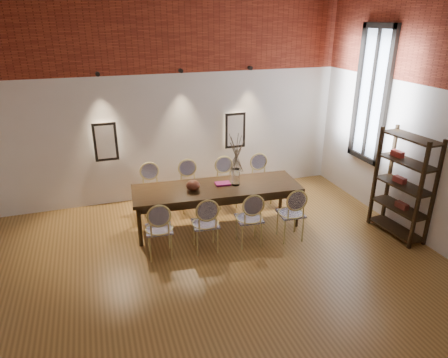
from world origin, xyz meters
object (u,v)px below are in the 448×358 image
object	(u,v)px
chair_far_b	(190,187)
chair_near_d	(291,213)
chair_far_a	(151,191)
bowl	(193,185)
chair_far_d	(261,180)
chair_near_c	(249,218)
vase	(236,177)
chair_near_b	(205,223)
book	(223,184)
shelving_rack	(403,185)
chair_far_c	(226,183)
dining_table	(217,206)
chair_near_a	(159,229)

from	to	relation	value
chair_far_b	chair_near_d	bearing A→B (deg)	134.16
chair_far_a	bowl	size ratio (longest dim) A/B	3.92
chair_near_d	chair_far_d	size ratio (longest dim) A/B	1.00
chair_near_c	vase	distance (m)	0.86
bowl	chair_near_b	bearing A→B (deg)	-89.28
book	chair_far_d	bearing A→B (deg)	30.63
bowl	shelving_rack	size ratio (longest dim) A/B	0.13
chair_near_d	chair_far_a	xyz separation A→B (m)	(-2.05, 1.65, 0.00)
vase	bowl	bearing A→B (deg)	179.39
chair_near_d	chair_far_c	world-z (taller)	same
chair_far_a	vase	distance (m)	1.67
chair_near_b	dining_table	bearing A→B (deg)	64.10
chair_near_a	chair_near_c	bearing A→B (deg)	0.00
chair_near_b	chair_near_c	distance (m)	0.72
chair_far_c	chair_far_b	bearing A→B (deg)	0.00
chair_near_c	chair_near_d	distance (m)	0.72
dining_table	chair_far_b	xyz separation A→B (m)	(-0.30, 0.77, 0.09)
bowl	chair_far_b	bearing A→B (deg)	81.22
dining_table	chair_far_b	world-z (taller)	chair_far_b
chair_near_b	chair_far_d	size ratio (longest dim) A/B	1.00
dining_table	chair_near_b	xyz separation A→B (m)	(-0.42, -0.72, 0.09)
vase	shelving_rack	xyz separation A→B (m)	(2.51, -1.23, 0.00)
chair_near_a	chair_near_b	world-z (taller)	same
chair_far_b	chair_far_d	distance (m)	1.45
chair_near_a	chair_far_a	xyz separation A→B (m)	(0.11, 1.49, 0.00)
chair_near_a	chair_far_c	xyz separation A→B (m)	(1.56, 1.38, 0.00)
chair_near_d	book	xyz separation A→B (m)	(-0.89, 0.89, 0.30)
vase	bowl	distance (m)	0.77
chair_far_b	chair_far_c	world-z (taller)	same
dining_table	chair_far_a	distance (m)	1.32
chair_near_b	shelving_rack	size ratio (longest dim) A/B	0.52
chair_near_d	chair_far_b	distance (m)	2.08
chair_near_c	chair_near_d	size ratio (longest dim) A/B	1.00
book	bowl	bearing A→B (deg)	-171.60
chair_near_c	book	xyz separation A→B (m)	(-0.17, 0.84, 0.30)
chair_near_c	book	bearing A→B (deg)	106.03
book	vase	bearing A→B (deg)	-23.38
chair_near_b	bowl	size ratio (longest dim) A/B	3.92
chair_near_c	bowl	distance (m)	1.11
chair_near_b	chair_far_a	world-z (taller)	same
vase	book	world-z (taller)	vase
chair_near_a	chair_near_d	size ratio (longest dim) A/B	1.00
chair_far_b	chair_far_d	size ratio (longest dim) A/B	1.00
dining_table	book	xyz separation A→B (m)	(0.13, 0.06, 0.39)
chair_far_d	shelving_rack	world-z (taller)	shelving_rack
dining_table	chair_far_a	bearing A→B (deg)	145.53
chair_far_b	dining_table	bearing A→B (deg)	115.90
dining_table	vase	size ratio (longest dim) A/B	9.65
shelving_rack	bowl	bearing A→B (deg)	154.87
book	shelving_rack	xyz separation A→B (m)	(2.72, -1.32, 0.14)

